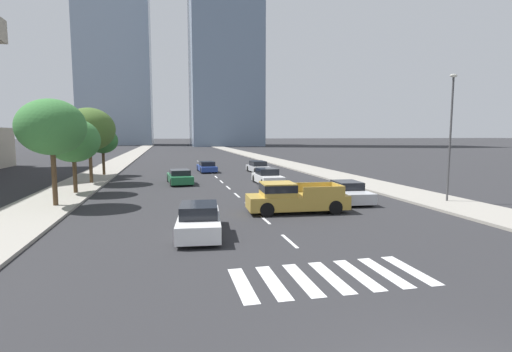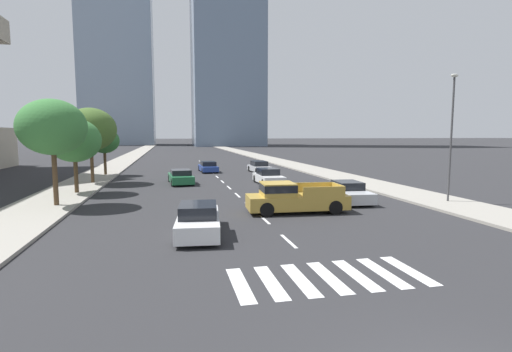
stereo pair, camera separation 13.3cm
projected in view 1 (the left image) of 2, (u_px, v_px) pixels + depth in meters
sidewalk_east at (341, 177)px, 37.75m from camera, size 4.00×260.00×0.15m
sidewalk_west at (81, 184)px, 32.41m from camera, size 4.00×260.00×0.15m
crosswalk_near at (331, 277)px, 11.51m from camera, size 5.85×2.66×0.01m
lane_divider_center at (216, 177)px, 38.64m from camera, size 0.14×50.00×0.01m
pickup_truck at (292, 198)px, 20.97m from camera, size 5.59×2.30×1.67m
sedan_blue_0 at (207, 167)px, 43.74m from camera, size 1.99×4.62×1.21m
sedan_white_1 at (199, 220)px, 16.32m from camera, size 2.18×4.76×1.37m
sedan_white_2 at (267, 177)px, 33.04m from camera, size 1.88×4.63×1.36m
sedan_green_3 at (180, 177)px, 33.26m from camera, size 2.20×4.78×1.25m
sedan_silver_4 at (258, 167)px, 43.28m from camera, size 2.02×4.62×1.28m
sedan_silver_5 at (348, 192)px, 24.48m from camera, size 2.10×4.68×1.28m
street_lamp_east at (451, 129)px, 23.43m from camera, size 0.50×0.24×7.75m
street_tree_nearest at (51, 127)px, 21.90m from camera, size 3.79×3.79×6.15m
street_tree_second at (73, 140)px, 26.87m from camera, size 3.64×3.64×5.26m
street_tree_third at (89, 129)px, 32.43m from camera, size 4.28×4.28×6.38m
street_tree_fourth at (103, 141)px, 39.07m from camera, size 3.01×3.01×4.76m
office_tower_left_skyline at (113, 12)px, 154.07m from camera, size 28.02×22.06×107.46m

